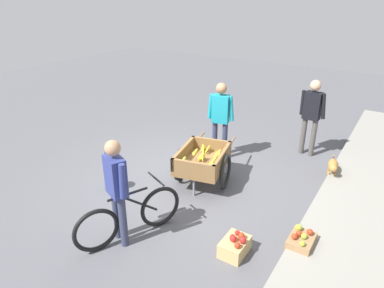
# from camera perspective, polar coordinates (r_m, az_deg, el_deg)

# --- Properties ---
(ground_plane) EXTENTS (24.00, 24.00, 0.00)m
(ground_plane) POSITION_cam_1_polar(r_m,az_deg,el_deg) (6.70, -1.11, -5.59)
(ground_plane) COLOR #56565B
(fruit_cart) EXTENTS (1.78, 1.12, 0.71)m
(fruit_cart) POSITION_cam_1_polar(r_m,az_deg,el_deg) (6.32, 1.77, -3.02)
(fruit_cart) COLOR olive
(fruit_cart) RESTS_ON ground
(vendor_person) EXTENTS (0.27, 0.56, 1.65)m
(vendor_person) POSITION_cam_1_polar(r_m,az_deg,el_deg) (7.12, 4.76, 4.94)
(vendor_person) COLOR #333851
(vendor_person) RESTS_ON ground
(bicycle) EXTENTS (1.55, 0.74, 0.85)m
(bicycle) POSITION_cam_1_polar(r_m,az_deg,el_deg) (5.12, -10.25, -11.77)
(bicycle) COLOR black
(bicycle) RESTS_ON ground
(cyclist_person) EXTENTS (0.32, 0.50, 1.58)m
(cyclist_person) POSITION_cam_1_polar(r_m,az_deg,el_deg) (4.75, -12.44, -6.50)
(cyclist_person) COLOR #333851
(cyclist_person) RESTS_ON ground
(dog) EXTENTS (0.66, 0.26, 0.40)m
(dog) POSITION_cam_1_polar(r_m,az_deg,el_deg) (7.08, 22.34, -3.36)
(dog) COLOR #AD7A38
(dog) RESTS_ON ground
(plastic_bucket) EXTENTS (0.24, 0.24, 0.28)m
(plastic_bucket) POSITION_cam_1_polar(r_m,az_deg,el_deg) (6.44, -12.52, -6.10)
(plastic_bucket) COLOR #1966B2
(plastic_bucket) RESTS_ON ground
(apple_crate) EXTENTS (0.44, 0.32, 0.32)m
(apple_crate) POSITION_cam_1_polar(r_m,az_deg,el_deg) (4.93, 7.15, -16.41)
(apple_crate) COLOR tan
(apple_crate) RESTS_ON ground
(mixed_fruit_crate) EXTENTS (0.44, 0.32, 0.32)m
(mixed_fruit_crate) POSITION_cam_1_polar(r_m,az_deg,el_deg) (5.18, 17.61, -15.33)
(mixed_fruit_crate) COLOR #99754C
(mixed_fruit_crate) RESTS_ON ground
(bystander_person) EXTENTS (0.23, 0.55, 1.66)m
(bystander_person) POSITION_cam_1_polar(r_m,az_deg,el_deg) (7.68, 19.26, 5.18)
(bystander_person) COLOR #4C4742
(bystander_person) RESTS_ON ground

